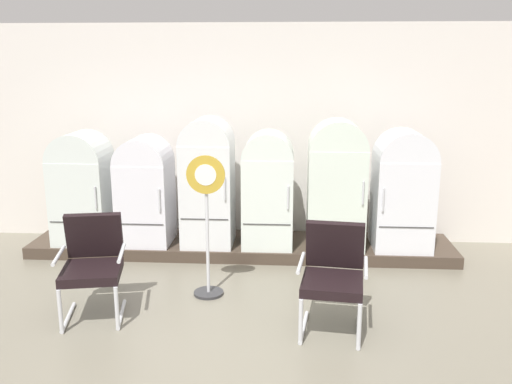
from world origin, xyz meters
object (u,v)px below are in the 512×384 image
(refrigerator_4, at_px, (337,181))
(sign_stand, at_px, (207,233))
(refrigerator_1, at_px, (145,188))
(refrigerator_2, at_px, (208,178))
(refrigerator_0, at_px, (82,185))
(armchair_right, at_px, (333,272))
(armchair_left, at_px, (93,261))
(refrigerator_5, at_px, (403,187))
(refrigerator_3, at_px, (268,186))

(refrigerator_4, height_order, sign_stand, refrigerator_4)
(refrigerator_1, bearing_deg, refrigerator_2, -0.51)
(refrigerator_0, height_order, armchair_right, refrigerator_0)
(refrigerator_2, xyz_separation_m, refrigerator_4, (1.62, -0.03, -0.01))
(armchair_left, bearing_deg, refrigerator_5, 28.48)
(armchair_left, distance_m, armchair_right, 2.33)
(refrigerator_5, xyz_separation_m, armchair_left, (-3.32, -1.80, -0.37))
(refrigerator_1, bearing_deg, refrigerator_3, -0.98)
(refrigerator_0, relative_size, refrigerator_5, 0.96)
(refrigerator_0, height_order, sign_stand, refrigerator_0)
(refrigerator_0, distance_m, refrigerator_3, 2.39)
(refrigerator_2, height_order, refrigerator_5, refrigerator_2)
(refrigerator_3, xyz_separation_m, refrigerator_5, (1.68, 0.04, 0.01))
(sign_stand, bearing_deg, refrigerator_4, 40.73)
(refrigerator_1, relative_size, refrigerator_2, 0.85)
(refrigerator_5, distance_m, armchair_right, 2.20)
(refrigerator_4, bearing_deg, armchair_left, -144.93)
(refrigerator_4, bearing_deg, refrigerator_3, 179.10)
(refrigerator_4, xyz_separation_m, armchair_right, (-0.16, -1.88, -0.44))
(refrigerator_3, height_order, sign_stand, refrigerator_3)
(refrigerator_0, relative_size, sign_stand, 0.94)
(armchair_left, height_order, sign_stand, sign_stand)
(refrigerator_2, distance_m, refrigerator_3, 0.77)
(refrigerator_2, xyz_separation_m, armchair_right, (1.45, -1.92, -0.45))
(refrigerator_2, relative_size, armchair_right, 1.63)
(refrigerator_1, distance_m, refrigerator_5, 3.25)
(refrigerator_3, xyz_separation_m, refrigerator_4, (0.85, -0.01, 0.08))
(armchair_right, relative_size, sign_stand, 0.65)
(refrigerator_4, bearing_deg, refrigerator_0, 179.45)
(refrigerator_5, height_order, armchair_left, refrigerator_5)
(refrigerator_2, bearing_deg, refrigerator_1, 179.49)
(refrigerator_3, distance_m, armchair_right, 2.05)
(refrigerator_4, distance_m, armchair_right, 1.94)
(refrigerator_4, bearing_deg, refrigerator_5, 3.52)
(refrigerator_3, height_order, armchair_left, refrigerator_3)
(refrigerator_0, relative_size, refrigerator_2, 0.88)
(refrigerator_3, bearing_deg, refrigerator_0, 179.57)
(refrigerator_1, bearing_deg, sign_stand, -52.15)
(refrigerator_2, xyz_separation_m, refrigerator_5, (2.44, 0.02, -0.08))
(refrigerator_1, height_order, refrigerator_4, refrigerator_4)
(refrigerator_1, distance_m, refrigerator_3, 1.58)
(refrigerator_0, bearing_deg, refrigerator_3, -0.43)
(refrigerator_1, xyz_separation_m, refrigerator_2, (0.81, -0.01, 0.14))
(refrigerator_3, xyz_separation_m, sign_stand, (-0.58, -1.25, -0.22))
(refrigerator_0, relative_size, armchair_left, 1.44)
(refrigerator_1, distance_m, armchair_left, 1.82)
(armchair_left, xyz_separation_m, sign_stand, (1.05, 0.51, 0.14))
(refrigerator_0, bearing_deg, sign_stand, -35.03)
(armchair_left, xyz_separation_m, armchair_right, (2.33, -0.14, 0.00))
(refrigerator_1, height_order, refrigerator_2, refrigerator_2)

